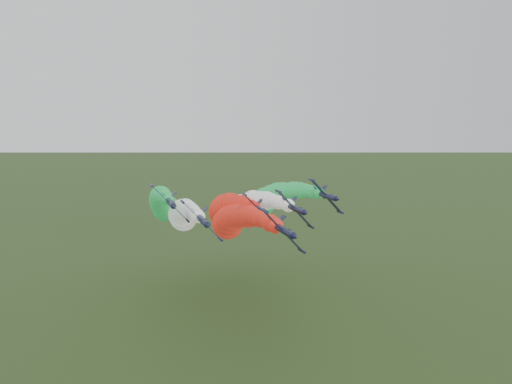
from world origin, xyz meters
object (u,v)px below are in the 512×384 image
at_px(jet_lead, 232,220).
at_px(jet_inner_right, 245,207).
at_px(jet_outer_left, 163,203).
at_px(jet_inner_left, 183,214).
at_px(jet_trail, 225,208).
at_px(jet_outer_right, 270,198).

height_order(jet_lead, jet_inner_right, jet_inner_right).
distance_m(jet_inner_right, jet_outer_left, 26.81).
height_order(jet_inner_left, jet_outer_left, jet_outer_left).
bearing_deg(jet_inner_right, jet_trail, 102.40).
bearing_deg(jet_trail, jet_outer_left, -163.12).
relative_size(jet_lead, jet_trail, 1.00).
bearing_deg(jet_inner_left, jet_inner_right, 5.24).
bearing_deg(jet_lead, jet_trail, 80.93).
bearing_deg(jet_outer_left, jet_lead, -53.00).
bearing_deg(jet_outer_right, jet_inner_left, -162.93).
height_order(jet_inner_left, jet_outer_right, jet_outer_right).
relative_size(jet_lead, jet_outer_right, 1.00).
bearing_deg(jet_outer_left, jet_trail, 16.88).
bearing_deg(jet_outer_right, jet_trail, 152.93).
bearing_deg(jet_inner_right, jet_outer_right, 35.25).
xyz_separation_m(jet_lead, jet_outer_left, (-17.35, 23.03, 2.40)).
distance_m(jet_inner_right, jet_trail, 15.71).
xyz_separation_m(jet_lead, jet_inner_left, (-12.41, 12.72, 0.24)).
distance_m(jet_lead, jet_inner_left, 17.78).
relative_size(jet_inner_left, jet_trail, 0.99).
height_order(jet_outer_left, jet_trail, jet_outer_left).
height_order(jet_inner_right, jet_outer_left, jet_outer_left).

